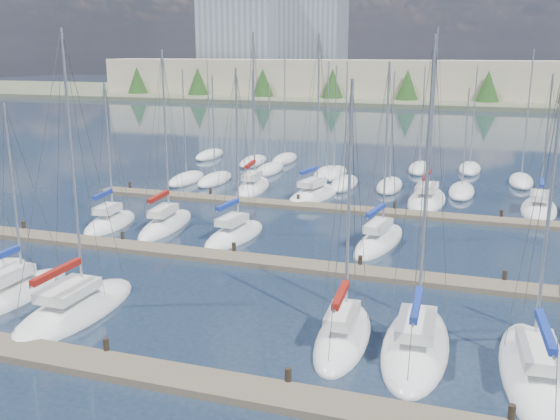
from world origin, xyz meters
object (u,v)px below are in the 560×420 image
(sailboat_j, at_px, (235,235))
(sailboat_c, at_px, (75,310))
(sailboat_e, at_px, (416,345))
(sailboat_n, at_px, (253,187))
(sailboat_i, at_px, (166,225))
(sailboat_k, at_px, (379,241))
(sailboat_b, at_px, (16,294))
(sailboat_o, at_px, (314,195))
(sailboat_p, at_px, (427,200))
(sailboat_d, at_px, (343,336))
(sailboat_f, at_px, (535,373))
(sailboat_q, at_px, (539,209))
(sailboat_h, at_px, (110,223))

(sailboat_j, xyz_separation_m, sailboat_c, (-2.60, -14.19, -0.01))
(sailboat_e, distance_m, sailboat_n, 32.84)
(sailboat_n, bearing_deg, sailboat_i, -103.67)
(sailboat_k, height_order, sailboat_b, sailboat_k)
(sailboat_o, bearing_deg, sailboat_p, 18.48)
(sailboat_c, bearing_deg, sailboat_d, 6.44)
(sailboat_d, distance_m, sailboat_n, 31.38)
(sailboat_e, bearing_deg, sailboat_b, 179.89)
(sailboat_o, distance_m, sailboat_b, 28.28)
(sailboat_o, bearing_deg, sailboat_f, -47.71)
(sailboat_c, distance_m, sailboat_i, 15.32)
(sailboat_n, relative_size, sailboat_f, 1.12)
(sailboat_j, relative_size, sailboat_i, 0.91)
(sailboat_o, height_order, sailboat_n, sailboat_n)
(sailboat_p, bearing_deg, sailboat_d, -90.72)
(sailboat_q, xyz_separation_m, sailboat_i, (-26.09, -13.57, 0.02))
(sailboat_h, bearing_deg, sailboat_k, 0.05)
(sailboat_b, bearing_deg, sailboat_c, -9.95)
(sailboat_o, distance_m, sailboat_i, 14.80)
(sailboat_h, bearing_deg, sailboat_b, -82.51)
(sailboat_k, height_order, sailboat_f, sailboat_f)
(sailboat_n, xyz_separation_m, sailboat_f, (22.66, -28.46, -0.02))
(sailboat_e, height_order, sailboat_f, sailboat_e)
(sailboat_h, relative_size, sailboat_n, 0.75)
(sailboat_d, bearing_deg, sailboat_q, 67.22)
(sailboat_b, bearing_deg, sailboat_j, 63.30)
(sailboat_k, distance_m, sailboat_c, 20.09)
(sailboat_q, relative_size, sailboat_c, 0.81)
(sailboat_h, relative_size, sailboat_i, 0.83)
(sailboat_p, xyz_separation_m, sailboat_h, (-21.37, -14.80, -0.00))
(sailboat_h, bearing_deg, sailboat_f, -30.95)
(sailboat_i, relative_size, sailboat_f, 1.01)
(sailboat_d, bearing_deg, sailboat_p, 84.94)
(sailboat_o, distance_m, sailboat_q, 18.44)
(sailboat_d, xyz_separation_m, sailboat_k, (-0.86, 14.66, 0.00))
(sailboat_b, bearing_deg, sailboat_p, 57.13)
(sailboat_e, xyz_separation_m, sailboat_k, (-4.03, 14.49, 0.01))
(sailboat_n, bearing_deg, sailboat_q, -8.34)
(sailboat_q, distance_m, sailboat_f, 28.16)
(sailboat_i, height_order, sailboat_f, sailboat_i)
(sailboat_e, relative_size, sailboat_f, 1.05)
(sailboat_e, xyz_separation_m, sailboat_n, (-17.93, 27.52, 0.02))
(sailboat_d, bearing_deg, sailboat_e, 0.10)
(sailboat_p, height_order, sailboat_j, sailboat_p)
(sailboat_e, relative_size, sailboat_k, 1.11)
(sailboat_e, height_order, sailboat_q, sailboat_e)
(sailboat_p, distance_m, sailboat_q, 8.84)
(sailboat_n, height_order, sailboat_k, sailboat_n)
(sailboat_d, distance_m, sailboat_e, 3.17)
(sailboat_k, bearing_deg, sailboat_i, -168.67)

